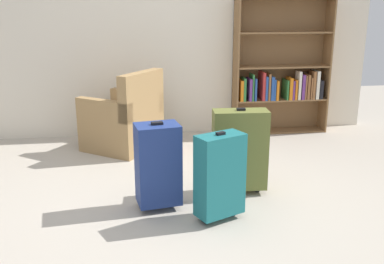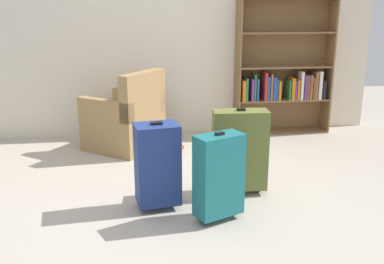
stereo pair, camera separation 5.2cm
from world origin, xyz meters
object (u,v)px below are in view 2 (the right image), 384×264
Objects in this scene: armchair at (126,121)px; suitcase_navy_blue at (157,164)px; bookshelf at (283,73)px; suitcase_olive at (240,150)px; suitcase_teal at (219,175)px; mug at (177,148)px.

armchair is 1.62m from suitcase_navy_blue.
armchair is (-1.98, -0.44, -0.45)m from bookshelf.
bookshelf reaches higher than suitcase_olive.
suitcase_olive is 0.55m from suitcase_teal.
armchair is 1.71m from suitcase_olive.
armchair is at bearing 125.39° from suitcase_olive.
suitcase_navy_blue is 1.03× the size of suitcase_teal.
mug is 0.17× the size of suitcase_navy_blue.
armchair reaches higher than mug.
bookshelf is at bearing 24.83° from mug.
armchair is 2.00m from suitcase_teal.
suitcase_olive is (-0.99, -1.84, -0.37)m from bookshelf.
suitcase_olive is at bearing -70.02° from mug.
armchair is 1.28× the size of suitcase_olive.
armchair is 8.17× the size of mug.
bookshelf is at bearing 61.71° from suitcase_olive.
armchair is at bearing 99.50° from suitcase_navy_blue.
armchair reaches higher than suitcase_navy_blue.
bookshelf is 2.69m from suitcase_navy_blue.
bookshelf is 2.30× the size of suitcase_navy_blue.
suitcase_olive is at bearing -118.29° from bookshelf.
mug is 1.70m from suitcase_teal.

